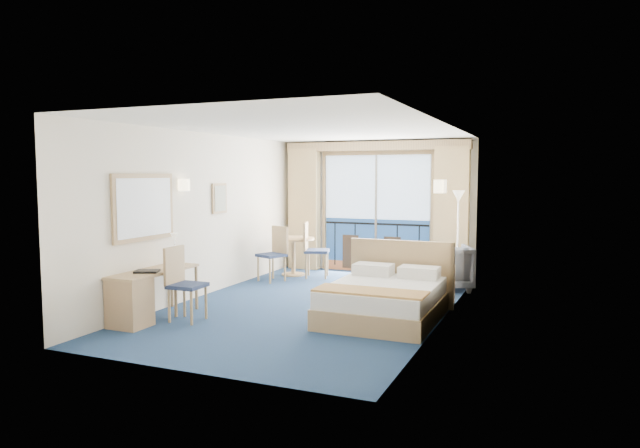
{
  "coord_description": "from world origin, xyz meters",
  "views": [
    {
      "loc": [
        3.43,
        -7.95,
        2.02
      ],
      "look_at": [
        0.02,
        0.2,
        1.24
      ],
      "focal_mm": 32.0,
      "sensor_mm": 36.0,
      "label": 1
    }
  ],
  "objects_px": {
    "desk_chair": "(182,279)",
    "round_table": "(293,247)",
    "table_chair_a": "(312,246)",
    "desk": "(135,297)",
    "nightstand": "(438,285)",
    "bed": "(385,299)",
    "floor_lamp": "(458,214)",
    "table_chair_b": "(275,250)",
    "armchair": "(446,267)"
  },
  "relations": [
    {
      "from": "desk_chair",
      "to": "round_table",
      "type": "height_order",
      "value": "desk_chair"
    },
    {
      "from": "desk_chair",
      "to": "table_chair_a",
      "type": "bearing_deg",
      "value": -6.76
    },
    {
      "from": "round_table",
      "to": "desk",
      "type": "bearing_deg",
      "value": -94.33
    },
    {
      "from": "nightstand",
      "to": "desk",
      "type": "bearing_deg",
      "value": -141.29
    },
    {
      "from": "table_chair_a",
      "to": "desk_chair",
      "type": "bearing_deg",
      "value": 157.82
    },
    {
      "from": "bed",
      "to": "table_chair_a",
      "type": "distance_m",
      "value": 3.41
    },
    {
      "from": "desk_chair",
      "to": "bed",
      "type": "bearing_deg",
      "value": -67.36
    },
    {
      "from": "desk_chair",
      "to": "table_chair_a",
      "type": "xyz_separation_m",
      "value": [
        0.34,
        3.72,
        0.03
      ]
    },
    {
      "from": "floor_lamp",
      "to": "table_chair_b",
      "type": "height_order",
      "value": "floor_lamp"
    },
    {
      "from": "floor_lamp",
      "to": "table_chair_a",
      "type": "relative_size",
      "value": 1.6
    },
    {
      "from": "bed",
      "to": "armchair",
      "type": "distance_m",
      "value": 2.44
    },
    {
      "from": "table_chair_a",
      "to": "nightstand",
      "type": "bearing_deg",
      "value": -133.7
    },
    {
      "from": "nightstand",
      "to": "round_table",
      "type": "xyz_separation_m",
      "value": [
        -3.17,
        1.44,
        0.27
      ]
    },
    {
      "from": "desk",
      "to": "armchair",
      "type": "bearing_deg",
      "value": 49.77
    },
    {
      "from": "round_table",
      "to": "table_chair_b",
      "type": "xyz_separation_m",
      "value": [
        -0.07,
        -0.66,
        0.01
      ]
    },
    {
      "from": "nightstand",
      "to": "desk_chair",
      "type": "relative_size",
      "value": 0.59
    },
    {
      "from": "table_chair_b",
      "to": "floor_lamp",
      "type": "bearing_deg",
      "value": 36.48
    },
    {
      "from": "floor_lamp",
      "to": "table_chair_a",
      "type": "xyz_separation_m",
      "value": [
        -2.77,
        -0.15,
        -0.7
      ]
    },
    {
      "from": "armchair",
      "to": "table_chair_b",
      "type": "distance_m",
      "value": 3.17
    },
    {
      "from": "table_chair_a",
      "to": "floor_lamp",
      "type": "bearing_deg",
      "value": -103.79
    },
    {
      "from": "desk",
      "to": "desk_chair",
      "type": "xyz_separation_m",
      "value": [
        0.42,
        0.45,
        0.2
      ]
    },
    {
      "from": "bed",
      "to": "nightstand",
      "type": "height_order",
      "value": "bed"
    },
    {
      "from": "round_table",
      "to": "desk_chair",
      "type": "bearing_deg",
      "value": -88.47
    },
    {
      "from": "bed",
      "to": "round_table",
      "type": "xyz_separation_m",
      "value": [
        -2.66,
        2.64,
        0.29
      ]
    },
    {
      "from": "nightstand",
      "to": "floor_lamp",
      "type": "xyz_separation_m",
      "value": [
        0.04,
        1.53,
        1.01
      ]
    },
    {
      "from": "nightstand",
      "to": "armchair",
      "type": "distance_m",
      "value": 1.22
    },
    {
      "from": "desk",
      "to": "round_table",
      "type": "bearing_deg",
      "value": 85.67
    },
    {
      "from": "round_table",
      "to": "table_chair_b",
      "type": "bearing_deg",
      "value": -95.76
    },
    {
      "from": "nightstand",
      "to": "desk_chair",
      "type": "height_order",
      "value": "desk_chair"
    },
    {
      "from": "round_table",
      "to": "bed",
      "type": "bearing_deg",
      "value": -44.7
    },
    {
      "from": "round_table",
      "to": "table_chair_a",
      "type": "bearing_deg",
      "value": -8.74
    },
    {
      "from": "bed",
      "to": "table_chair_b",
      "type": "bearing_deg",
      "value": 144.07
    },
    {
      "from": "floor_lamp",
      "to": "desk",
      "type": "xyz_separation_m",
      "value": [
        -3.54,
        -4.33,
        -0.93
      ]
    },
    {
      "from": "desk_chair",
      "to": "table_chair_a",
      "type": "distance_m",
      "value": 3.74
    },
    {
      "from": "round_table",
      "to": "table_chair_a",
      "type": "height_order",
      "value": "table_chair_a"
    },
    {
      "from": "table_chair_a",
      "to": "table_chair_b",
      "type": "xyz_separation_m",
      "value": [
        -0.51,
        -0.59,
        -0.03
      ]
    },
    {
      "from": "armchair",
      "to": "round_table",
      "type": "height_order",
      "value": "armchair"
    },
    {
      "from": "floor_lamp",
      "to": "bed",
      "type": "bearing_deg",
      "value": -101.43
    },
    {
      "from": "nightstand",
      "to": "bed",
      "type": "bearing_deg",
      "value": -112.94
    },
    {
      "from": "desk",
      "to": "table_chair_b",
      "type": "bearing_deg",
      "value": 85.93
    },
    {
      "from": "bed",
      "to": "desk_chair",
      "type": "bearing_deg",
      "value": -155.8
    },
    {
      "from": "desk",
      "to": "round_table",
      "type": "relative_size",
      "value": 1.73
    },
    {
      "from": "nightstand",
      "to": "desk",
      "type": "relative_size",
      "value": 0.41
    },
    {
      "from": "bed",
      "to": "desk_chair",
      "type": "distance_m",
      "value": 2.82
    },
    {
      "from": "desk_chair",
      "to": "armchair",
      "type": "bearing_deg",
      "value": -41.41
    },
    {
      "from": "nightstand",
      "to": "armchair",
      "type": "bearing_deg",
      "value": 94.76
    },
    {
      "from": "armchair",
      "to": "table_chair_a",
      "type": "relative_size",
      "value": 0.8
    },
    {
      "from": "bed",
      "to": "nightstand",
      "type": "bearing_deg",
      "value": 67.06
    },
    {
      "from": "desk",
      "to": "table_chair_a",
      "type": "xyz_separation_m",
      "value": [
        0.76,
        4.17,
        0.23
      ]
    },
    {
      "from": "nightstand",
      "to": "floor_lamp",
      "type": "bearing_deg",
      "value": 88.32
    }
  ]
}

